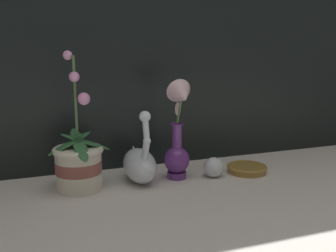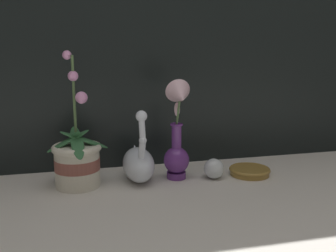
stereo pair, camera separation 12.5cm
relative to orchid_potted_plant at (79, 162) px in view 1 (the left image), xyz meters
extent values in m
plane|color=beige|center=(0.28, -0.12, -0.08)|extent=(2.80, 2.80, 0.00)
cylinder|color=beige|center=(0.00, 0.00, -0.02)|extent=(0.13, 0.13, 0.13)
cylinder|color=brown|center=(0.00, 0.00, -0.01)|extent=(0.14, 0.14, 0.04)
torus|color=beige|center=(0.00, 0.00, 0.04)|extent=(0.15, 0.15, 0.02)
cylinder|color=#4C6B3D|center=(0.00, 0.00, 0.18)|extent=(0.01, 0.01, 0.27)
ellipsoid|color=#2D6038|center=(0.02, 0.00, 0.06)|extent=(0.15, 0.05, 0.07)
ellipsoid|color=#2D6038|center=(0.00, 0.02, 0.06)|extent=(0.05, 0.13, 0.08)
ellipsoid|color=#2D6038|center=(-0.02, 0.00, 0.06)|extent=(0.13, 0.05, 0.07)
ellipsoid|color=#2D6038|center=(0.00, -0.02, 0.06)|extent=(0.05, 0.16, 0.07)
sphere|color=#DB8EC6|center=(-0.01, 0.01, 0.31)|extent=(0.03, 0.03, 0.03)
sphere|color=#DB8EC6|center=(0.00, 0.00, 0.25)|extent=(0.03, 0.03, 0.03)
sphere|color=#DB8EC6|center=(0.02, -0.03, 0.19)|extent=(0.04, 0.04, 0.04)
ellipsoid|color=silver|center=(0.19, 0.00, -0.03)|extent=(0.10, 0.18, 0.11)
cone|color=silver|center=(0.19, 0.07, -0.02)|extent=(0.05, 0.06, 0.07)
cylinder|color=silver|center=(0.19, -0.06, 0.03)|extent=(0.02, 0.05, 0.08)
sphere|color=silver|center=(0.19, -0.08, 0.07)|extent=(0.02, 0.02, 0.02)
cylinder|color=silver|center=(0.19, -0.07, 0.10)|extent=(0.02, 0.04, 0.07)
sphere|color=silver|center=(0.19, -0.06, 0.14)|extent=(0.03, 0.03, 0.03)
cylinder|color=#602D7F|center=(0.31, 0.00, -0.07)|extent=(0.06, 0.06, 0.02)
ellipsoid|color=#602D7F|center=(0.31, 0.00, -0.02)|extent=(0.08, 0.08, 0.09)
cylinder|color=#602D7F|center=(0.31, 0.00, 0.05)|extent=(0.03, 0.03, 0.08)
torus|color=#602D7F|center=(0.31, 0.00, 0.09)|extent=(0.04, 0.04, 0.01)
cylinder|color=#567A47|center=(0.31, -0.02, 0.13)|extent=(0.01, 0.04, 0.08)
cone|color=beige|center=(0.31, -0.04, 0.19)|extent=(0.08, 0.09, 0.10)
ellipsoid|color=beige|center=(0.31, -0.01, 0.14)|extent=(0.02, 0.02, 0.04)
sphere|color=silver|center=(0.43, -0.03, -0.05)|extent=(0.07, 0.07, 0.07)
cylinder|color=olive|center=(0.56, -0.03, -0.07)|extent=(0.13, 0.13, 0.02)
torus|color=olive|center=(0.56, -0.03, -0.07)|extent=(0.14, 0.14, 0.01)
camera|label=1|loc=(-0.13, -1.14, 0.34)|focal=42.00mm
camera|label=2|loc=(-0.01, -1.17, 0.34)|focal=42.00mm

